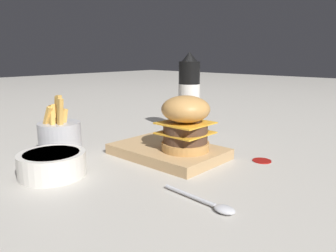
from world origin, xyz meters
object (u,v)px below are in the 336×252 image
Objects in this scene: burger at (186,123)px; side_bowl at (52,163)px; fries_basket at (60,137)px; spoon at (211,204)px; serving_board at (168,151)px; ketchup_bottle at (189,96)px.

burger reaches higher than side_bowl.
fries_basket is 0.43m from spoon.
side_bowl is at bearing -159.31° from spoon.
serving_board reaches higher than spoon.
burger is 0.28m from ketchup_bottle.
ketchup_bottle is at bearing 136.00° from spoon.
ketchup_bottle is (0.12, -0.23, 0.10)m from serving_board.
fries_basket is at bearing -174.60° from spoon.
ketchup_bottle is 1.67× the size of spoon.
side_bowl is at bearing 143.70° from fries_basket.
burger is 0.51× the size of ketchup_bottle.
side_bowl is (0.09, 0.25, 0.01)m from serving_board.
spoon is (-0.18, 0.16, -0.08)m from burger.
serving_board is at bearing -140.09° from fries_basket.
ketchup_bottle reaches higher than serving_board.
fries_basket is (0.08, 0.40, -0.07)m from ketchup_bottle.
burger is at bearing -172.88° from serving_board.
serving_board is 1.94× the size of side_bowl.
ketchup_bottle reaches higher than side_bowl.
serving_board is 1.05× the size of ketchup_bottle.
fries_basket reaches higher than serving_board.
side_bowl is at bearing 62.37° from burger.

